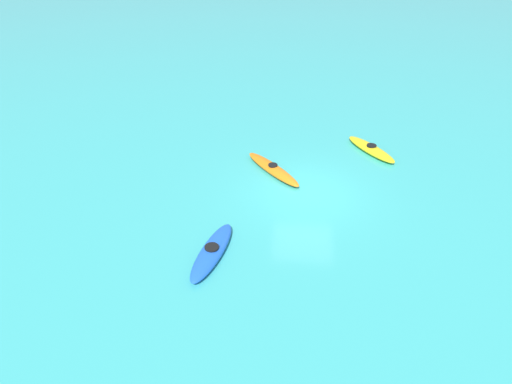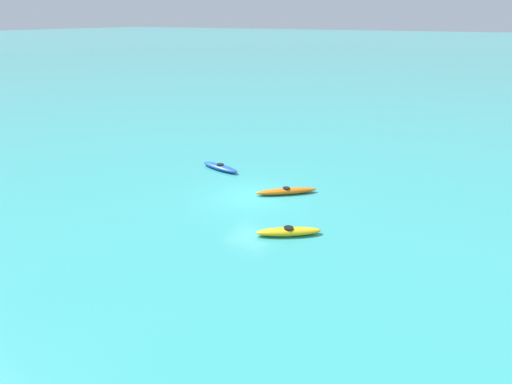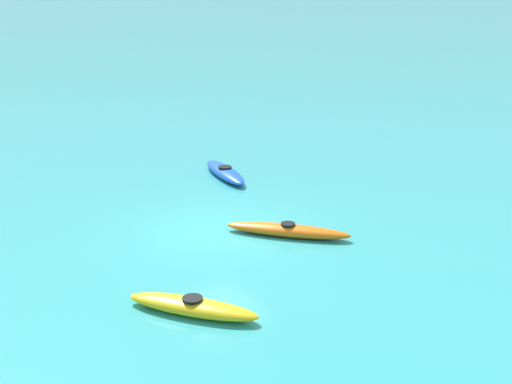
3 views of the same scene
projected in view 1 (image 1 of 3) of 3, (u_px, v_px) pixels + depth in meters
ground_plane at (306, 193)px, 17.39m from camera, size 600.00×600.00×0.00m
kayak_yellow at (371, 149)px, 20.17m from camera, size 2.83×2.24×0.37m
kayak_orange at (273, 169)px, 18.65m from camera, size 3.02×2.66×0.37m
kayak_blue at (212, 252)px, 14.18m from camera, size 3.09×1.33×0.37m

